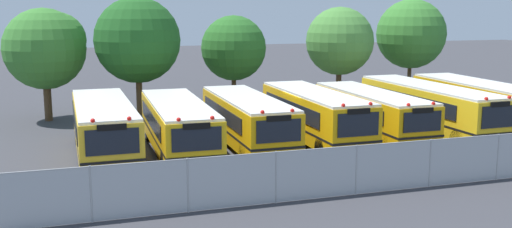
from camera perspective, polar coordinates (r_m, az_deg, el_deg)
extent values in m
plane|color=#38383D|center=(30.15, 5.41, -2.69)|extent=(160.00, 160.00, 0.00)
cube|color=yellow|center=(27.56, -14.54, -1.26)|extent=(2.52, 9.63, 2.06)
cube|color=white|center=(27.37, -14.64, 0.98)|extent=(2.47, 9.44, 0.12)
cube|color=black|center=(23.02, -13.61, -5.64)|extent=(2.49, 0.18, 0.36)
cube|color=black|center=(22.77, -13.75, -2.64)|extent=(2.00, 0.08, 0.99)
cube|color=black|center=(27.89, -12.08, -0.33)|extent=(0.11, 7.50, 0.74)
cube|color=black|center=(27.75, -17.17, -0.62)|extent=(0.11, 7.50, 0.74)
cube|color=black|center=(27.64, -14.51, -2.10)|extent=(2.55, 9.73, 0.10)
sphere|color=red|center=(22.83, -12.19, -0.44)|extent=(0.18, 0.18, 0.18)
sphere|color=red|center=(22.73, -15.55, -0.63)|extent=(0.18, 0.18, 0.18)
cube|color=black|center=(22.64, -13.81, -1.27)|extent=(1.10, 0.09, 0.24)
cylinder|color=black|center=(24.54, -11.38, -4.64)|extent=(0.29, 1.00, 1.00)
cylinder|color=black|center=(24.39, -16.43, -4.95)|extent=(0.29, 1.00, 1.00)
cylinder|color=black|center=(30.75, -12.85, -1.69)|extent=(0.29, 1.00, 1.00)
cylinder|color=black|center=(30.64, -16.87, -1.92)|extent=(0.29, 1.00, 1.00)
cube|color=yellow|center=(27.71, -7.57, -1.08)|extent=(2.66, 9.57, 1.95)
cube|color=white|center=(27.53, -7.62, 1.03)|extent=(2.61, 9.38, 0.12)
cube|color=black|center=(23.25, -5.69, -5.23)|extent=(2.47, 0.22, 0.36)
cube|color=black|center=(23.02, -5.77, -2.45)|extent=(1.98, 0.11, 0.93)
cube|color=black|center=(28.14, -5.21, -0.21)|extent=(0.23, 7.42, 0.70)
cube|color=black|center=(27.79, -10.18, -0.46)|extent=(0.23, 7.42, 0.70)
cube|color=black|center=(27.79, -7.55, -1.87)|extent=(2.69, 9.67, 0.10)
sphere|color=red|center=(23.16, -4.26, -0.38)|extent=(0.18, 0.18, 0.18)
sphere|color=red|center=(22.92, -7.51, -0.55)|extent=(0.18, 0.18, 0.18)
cube|color=black|center=(22.91, -5.78, -1.18)|extent=(1.09, 0.11, 0.24)
cylinder|color=black|center=(24.86, -3.90, -4.26)|extent=(0.31, 1.01, 1.00)
cylinder|color=black|center=(24.51, -8.79, -4.57)|extent=(0.31, 1.01, 1.00)
cylinder|color=black|center=(30.90, -6.42, -1.44)|extent=(0.31, 1.01, 1.00)
cylinder|color=black|center=(30.62, -10.36, -1.66)|extent=(0.31, 1.01, 1.00)
cube|color=#EAA80C|center=(28.71, -0.87, -0.55)|extent=(2.46, 9.25, 1.99)
cube|color=white|center=(28.53, -0.88, 1.53)|extent=(2.41, 9.06, 0.12)
cube|color=black|center=(24.54, 2.24, -4.37)|extent=(2.43, 0.18, 0.36)
cube|color=black|center=(24.31, 2.22, -1.66)|extent=(1.96, 0.08, 0.96)
cube|color=black|center=(29.29, 1.23, 0.30)|extent=(0.10, 7.20, 0.72)
cube|color=black|center=(28.62, -3.37, 0.05)|extent=(0.10, 7.20, 0.72)
cube|color=black|center=(28.78, -0.87, -1.33)|extent=(2.48, 9.34, 0.10)
sphere|color=red|center=(24.54, 3.54, 0.33)|extent=(0.18, 0.18, 0.18)
sphere|color=red|center=(24.11, 0.63, 0.18)|extent=(0.18, 0.18, 0.18)
cube|color=black|center=(24.20, 2.24, -0.42)|extent=(1.07, 0.09, 0.24)
cylinder|color=black|center=(26.23, 3.33, -3.49)|extent=(0.29, 1.00, 1.00)
cylinder|color=black|center=(25.59, -1.09, -3.82)|extent=(0.29, 1.00, 1.00)
cylinder|color=black|center=(31.81, -0.49, -1.04)|extent=(0.29, 1.00, 1.00)
cylinder|color=black|center=(31.28, -4.18, -1.26)|extent=(0.29, 1.00, 1.00)
cube|color=#EAA80C|center=(29.67, 5.70, -0.11)|extent=(2.40, 9.24, 2.13)
cube|color=white|center=(29.49, 5.74, 2.05)|extent=(2.35, 9.06, 0.12)
cube|color=black|center=(25.73, 9.86, -3.83)|extent=(2.41, 0.17, 0.36)
cube|color=black|center=(25.50, 9.89, -1.03)|extent=(1.94, 0.07, 1.02)
cube|color=black|center=(30.38, 7.56, 0.75)|extent=(0.07, 7.20, 0.77)
cube|color=black|center=(29.43, 3.34, 0.52)|extent=(0.07, 7.20, 0.77)
cube|color=black|center=(29.75, 5.69, -0.92)|extent=(2.42, 9.34, 0.10)
sphere|color=red|center=(25.81, 11.05, 0.97)|extent=(0.18, 0.18, 0.18)
sphere|color=red|center=(25.21, 8.46, 0.83)|extent=(0.18, 0.18, 0.18)
cube|color=black|center=(25.39, 9.94, 0.26)|extent=(1.06, 0.08, 0.24)
cylinder|color=black|center=(27.48, 10.35, -3.01)|extent=(0.28, 1.00, 1.00)
cylinder|color=black|center=(26.57, 6.39, -3.36)|extent=(0.28, 1.00, 1.00)
cylinder|color=black|center=(32.79, 5.37, -0.75)|extent=(0.28, 1.00, 1.00)
cylinder|color=black|center=(32.03, 1.95, -0.97)|extent=(0.28, 1.00, 1.00)
cube|color=#EAA80C|center=(31.60, 11.13, 0.18)|extent=(2.38, 9.34, 1.92)
cube|color=white|center=(31.44, 11.19, 2.02)|extent=(2.33, 9.16, 0.12)
cube|color=black|center=(27.78, 15.77, -3.02)|extent=(2.41, 0.16, 0.36)
cube|color=black|center=(27.59, 15.83, -0.72)|extent=(1.94, 0.06, 0.92)
cube|color=black|center=(32.39, 12.76, 0.92)|extent=(0.05, 7.29, 0.69)
cube|color=black|center=(31.25, 8.95, 0.71)|extent=(0.05, 7.29, 0.69)
cube|color=black|center=(31.66, 11.11, -0.50)|extent=(2.40, 9.44, 0.10)
sphere|color=red|center=(27.96, 16.83, 0.98)|extent=(0.18, 0.18, 0.18)
sphere|color=red|center=(27.25, 14.57, 0.86)|extent=(0.18, 0.18, 0.18)
cube|color=black|center=(27.49, 15.89, 0.33)|extent=(1.07, 0.08, 0.24)
cylinder|color=black|center=(29.54, 15.90, -2.31)|extent=(0.28, 1.00, 1.00)
cylinder|color=black|center=(28.46, 12.39, -2.63)|extent=(0.28, 1.00, 1.00)
cylinder|color=black|center=(34.71, 10.32, -0.26)|extent=(0.28, 1.00, 1.00)
cylinder|color=black|center=(33.79, 7.19, -0.46)|extent=(0.28, 1.00, 1.00)
cube|color=yellow|center=(33.38, 16.41, 0.67)|extent=(2.59, 10.71, 2.13)
cube|color=white|center=(33.22, 16.51, 2.59)|extent=(2.54, 10.50, 0.12)
cube|color=black|center=(29.39, 22.41, -2.70)|extent=(2.41, 0.21, 0.36)
cube|color=black|center=(29.19, 22.51, -0.25)|extent=(1.94, 0.10, 1.02)
cube|color=black|center=(34.27, 17.79, 1.41)|extent=(0.22, 8.32, 0.77)
cube|color=black|center=(32.89, 14.44, 1.23)|extent=(0.22, 8.32, 0.77)
cube|color=black|center=(33.45, 16.38, -0.05)|extent=(2.62, 10.82, 0.10)
sphere|color=red|center=(29.62, 23.35, 1.49)|extent=(0.18, 0.18, 0.18)
sphere|color=red|center=(28.76, 21.43, 1.38)|extent=(0.18, 0.18, 0.18)
cube|color=black|center=(29.09, 22.60, 0.88)|extent=(1.06, 0.10, 0.24)
cylinder|color=black|center=(31.15, 22.07, -2.04)|extent=(0.30, 1.01, 1.00)
cylinder|color=black|center=(29.84, 19.05, -2.36)|extent=(0.30, 1.01, 1.00)
cylinder|color=black|center=(36.98, 14.51, 0.21)|extent=(0.30, 1.01, 1.00)
cylinder|color=black|center=(35.88, 11.73, 0.03)|extent=(0.30, 1.01, 1.00)
cube|color=#EAA80C|center=(35.38, 21.10, 0.92)|extent=(2.79, 10.68, 2.14)
cube|color=white|center=(35.23, 21.22, 2.73)|extent=(2.73, 10.47, 0.12)
cube|color=black|center=(36.34, 22.45, 1.60)|extent=(0.27, 8.28, 0.77)
cube|color=black|center=(34.82, 19.18, 1.47)|extent=(0.27, 8.28, 0.77)
cube|color=black|center=(35.44, 21.06, 0.24)|extent=(2.81, 10.79, 0.10)
cylinder|color=black|center=(38.95, 19.22, 0.46)|extent=(0.31, 1.01, 1.00)
cylinder|color=black|center=(37.73, 16.47, 0.31)|extent=(0.31, 1.01, 1.00)
cylinder|color=#4C3823|center=(37.59, -19.54, 1.29)|extent=(0.45, 0.45, 2.53)
sphere|color=#387A2D|center=(37.27, -19.82, 5.97)|extent=(4.83, 4.83, 4.83)
sphere|color=#387A2D|center=(37.44, -18.65, 6.82)|extent=(3.33, 3.33, 3.33)
cylinder|color=#4C3823|center=(36.17, -11.24, 1.68)|extent=(0.37, 0.37, 2.94)
sphere|color=#1E561E|center=(35.84, -11.42, 7.04)|extent=(5.10, 5.10, 5.10)
sphere|color=#1E561E|center=(35.59, -12.61, 6.52)|extent=(3.22, 3.22, 3.22)
cylinder|color=#4C3823|center=(39.19, -2.16, 2.22)|extent=(0.31, 0.31, 2.54)
sphere|color=#286623|center=(38.89, -2.18, 6.41)|extent=(4.28, 4.28, 4.28)
sphere|color=#286623|center=(38.95, -2.29, 6.66)|extent=(2.55, 2.55, 2.55)
cylinder|color=#4C3823|center=(41.18, 8.00, 2.67)|extent=(0.38, 0.38, 2.76)
sphere|color=#478438|center=(40.90, 8.11, 7.01)|extent=(4.65, 4.65, 4.65)
sphere|color=#478438|center=(40.93, 8.89, 6.79)|extent=(3.15, 3.15, 3.15)
cylinder|color=#4C3823|center=(44.98, 14.62, 3.21)|extent=(0.29, 0.29, 2.99)
sphere|color=#387A2D|center=(44.72, 14.81, 7.51)|extent=(5.04, 5.04, 5.04)
sphere|color=#387A2D|center=(45.08, 15.23, 7.43)|extent=(4.00, 4.00, 4.00)
cylinder|color=#9EA0A3|center=(19.38, -15.70, -7.50)|extent=(0.07, 0.07, 1.86)
cylinder|color=#9EA0A3|center=(19.69, -6.62, -6.89)|extent=(0.07, 0.07, 1.86)
cylinder|color=#9EA0A3|center=(20.48, 1.94, -6.16)|extent=(0.07, 0.07, 1.86)
cylinder|color=#9EA0A3|center=(21.68, 9.69, -5.38)|extent=(0.07, 0.07, 1.86)
cylinder|color=#9EA0A3|center=(23.23, 16.50, -4.60)|extent=(0.07, 0.07, 1.86)
cylinder|color=#9EA0A3|center=(25.07, 22.37, -3.88)|extent=(0.07, 0.07, 1.86)
cube|color=#ADB2B7|center=(22.42, 13.22, -4.98)|extent=(27.82, 0.02, 1.82)
cylinder|color=#9EA0A3|center=(22.20, 13.31, -2.74)|extent=(27.82, 0.04, 0.04)
cone|color=#EA5914|center=(21.00, -8.68, -7.69)|extent=(0.44, 0.44, 0.57)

